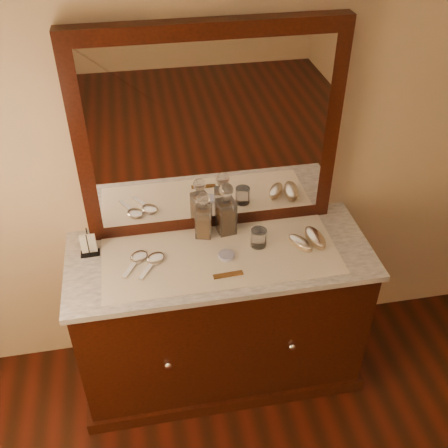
{
  "coord_description": "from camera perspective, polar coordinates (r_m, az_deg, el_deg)",
  "views": [
    {
      "loc": [
        -0.32,
        0.11,
        2.46
      ],
      "look_at": [
        0.0,
        1.85,
        1.1
      ],
      "focal_mm": 42.13,
      "sensor_mm": 36.0,
      "label": 1
    }
  ],
  "objects": [
    {
      "name": "knob_right",
      "position": [
        2.62,
        7.38,
        -13.04
      ],
      "size": [
        0.04,
        0.04,
        0.04
      ],
      "primitive_type": "sphere",
      "color": "silver",
      "rests_on": "dresser_cabinet"
    },
    {
      "name": "lace_runner",
      "position": [
        2.46,
        -0.34,
        -3.47
      ],
      "size": [
        1.1,
        0.45,
        0.0
      ],
      "primitive_type": "cube",
      "color": "silver",
      "rests_on": "marble_top"
    },
    {
      "name": "mirror_frame",
      "position": [
        2.39,
        -1.53,
        9.74
      ],
      "size": [
        1.2,
        0.08,
        1.0
      ],
      "primitive_type": "cube",
      "color": "black",
      "rests_on": "marble_top"
    },
    {
      "name": "tumblers",
      "position": [
        2.5,
        3.78,
        -1.49
      ],
      "size": [
        0.08,
        0.08,
        0.09
      ],
      "color": "white",
      "rests_on": "lace_runner"
    },
    {
      "name": "hand_mirror_outer",
      "position": [
        2.46,
        -9.39,
        -3.77
      ],
      "size": [
        0.14,
        0.2,
        0.02
      ],
      "color": "silver",
      "rests_on": "lace_runner"
    },
    {
      "name": "mirror_glass",
      "position": [
        2.36,
        -1.39,
        9.36
      ],
      "size": [
        1.06,
        0.01,
        0.86
      ],
      "primitive_type": "cube",
      "color": "white",
      "rests_on": "marble_top"
    },
    {
      "name": "napkin_rack",
      "position": [
        2.52,
        -14.48,
        -2.22
      ],
      "size": [
        0.09,
        0.06,
        0.13
      ],
      "color": "black",
      "rests_on": "marble_top"
    },
    {
      "name": "hand_mirror_inner",
      "position": [
        2.44,
        -7.59,
        -3.96
      ],
      "size": [
        0.15,
        0.19,
        0.02
      ],
      "color": "silver",
      "rests_on": "lace_runner"
    },
    {
      "name": "brush_far",
      "position": [
        2.56,
        9.87,
        -1.5
      ],
      "size": [
        0.1,
        0.17,
        0.05
      ],
      "color": "tan",
      "rests_on": "lace_runner"
    },
    {
      "name": "dresser_cabinet",
      "position": [
        2.78,
        -0.38,
        -10.09
      ],
      "size": [
        1.4,
        0.55,
        0.82
      ],
      "primitive_type": "cube",
      "color": "black",
      "rests_on": "floor"
    },
    {
      "name": "knob_left",
      "position": [
        2.55,
        -6.09,
        -14.98
      ],
      "size": [
        0.04,
        0.04,
        0.04
      ],
      "primitive_type": "sphere",
      "color": "silver",
      "rests_on": "dresser_cabinet"
    },
    {
      "name": "marble_top",
      "position": [
        2.49,
        -0.42,
        -3.47
      ],
      "size": [
        1.44,
        0.59,
        0.03
      ],
      "primitive_type": "cube",
      "color": "white",
      "rests_on": "dresser_cabinet"
    },
    {
      "name": "dresser_plinth",
      "position": [
        3.07,
        -0.35,
        -14.76
      ],
      "size": [
        1.46,
        0.59,
        0.08
      ],
      "primitive_type": "cube",
      "color": "black",
      "rests_on": "floor"
    },
    {
      "name": "comb",
      "position": [
        2.36,
        0.46,
        -5.52
      ],
      "size": [
        0.14,
        0.03,
        0.01
      ],
      "primitive_type": "cube",
      "rotation": [
        0.0,
        0.0,
        0.06
      ],
      "color": "brown",
      "rests_on": "lace_runner"
    },
    {
      "name": "pin_dish",
      "position": [
        2.45,
        0.26,
        -3.4
      ],
      "size": [
        0.1,
        0.1,
        0.01
      ],
      "primitive_type": "cylinder",
      "rotation": [
        0.0,
        0.0,
        -0.37
      ],
      "color": "white",
      "rests_on": "lace_runner"
    },
    {
      "name": "decanter_left",
      "position": [
        2.52,
        -2.23,
        0.53
      ],
      "size": [
        0.09,
        0.09,
        0.25
      ],
      "color": "#8E5114",
      "rests_on": "lace_runner"
    },
    {
      "name": "decanter_right",
      "position": [
        2.54,
        0.24,
        1.13
      ],
      "size": [
        0.1,
        0.1,
        0.28
      ],
      "color": "#8E5114",
      "rests_on": "lace_runner"
    },
    {
      "name": "brush_near",
      "position": [
        2.52,
        8.3,
        -2.04
      ],
      "size": [
        0.13,
        0.15,
        0.04
      ],
      "color": "tan",
      "rests_on": "lace_runner"
    }
  ]
}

